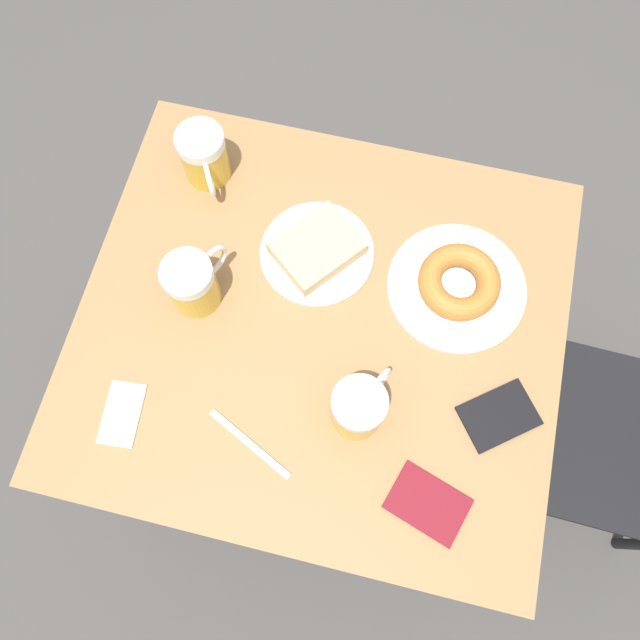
% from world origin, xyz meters
% --- Properties ---
extents(ground_plane, '(8.00, 8.00, 0.00)m').
position_xyz_m(ground_plane, '(0.00, 0.00, 0.00)').
color(ground_plane, '#474442').
extents(table, '(0.80, 0.88, 0.77)m').
position_xyz_m(table, '(0.00, 0.00, 0.70)').
color(table, '#997044').
rests_on(table, ground_plane).
extents(plate_with_cake, '(0.22, 0.22, 0.05)m').
position_xyz_m(plate_with_cake, '(-0.13, -0.04, 0.79)').
color(plate_with_cake, white).
rests_on(plate_with_cake, table).
extents(plate_with_donut, '(0.26, 0.26, 0.05)m').
position_xyz_m(plate_with_donut, '(-0.13, 0.23, 0.79)').
color(plate_with_donut, white).
rests_on(plate_with_donut, table).
extents(beer_mug_left, '(0.12, 0.09, 0.12)m').
position_xyz_m(beer_mug_left, '(-0.26, -0.29, 0.83)').
color(beer_mug_left, gold).
rests_on(beer_mug_left, table).
extents(beer_mug_center, '(0.13, 0.09, 0.12)m').
position_xyz_m(beer_mug_center, '(0.15, 0.10, 0.83)').
color(beer_mug_center, gold).
rests_on(beer_mug_center, table).
extents(beer_mug_right, '(0.13, 0.09, 0.12)m').
position_xyz_m(beer_mug_right, '(-0.01, -0.23, 0.83)').
color(beer_mug_right, gold).
rests_on(beer_mug_right, table).
extents(napkin_folded, '(0.12, 0.07, 0.00)m').
position_xyz_m(napkin_folded, '(0.24, -0.30, 0.78)').
color(napkin_folded, white).
rests_on(napkin_folded, table).
extents(fork, '(0.09, 0.16, 0.00)m').
position_xyz_m(fork, '(0.24, -0.07, 0.78)').
color(fork, silver).
rests_on(fork, table).
extents(passport_near_edge, '(0.12, 0.15, 0.01)m').
position_xyz_m(passport_near_edge, '(0.27, 0.25, 0.78)').
color(passport_near_edge, maroon).
rests_on(passport_near_edge, table).
extents(passport_far_edge, '(0.15, 0.15, 0.01)m').
position_xyz_m(passport_far_edge, '(0.09, 0.34, 0.78)').
color(passport_far_edge, black).
rests_on(passport_far_edge, table).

